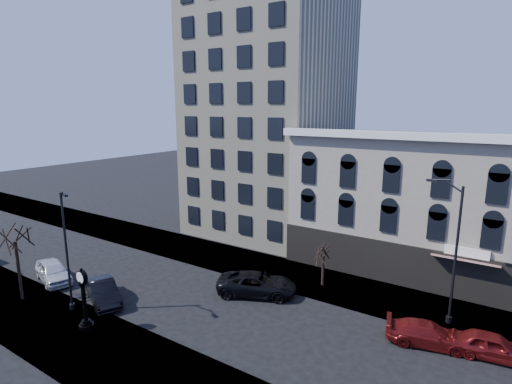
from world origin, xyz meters
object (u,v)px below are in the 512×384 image
Objects in this scene: street_lamp_near at (65,219)px; street_clock at (84,301)px; car_near_a at (53,271)px; car_near_b at (103,292)px.

street_clock is at bearing 5.94° from street_lamp_near.
car_near_b is at bearing -73.88° from car_near_a.
street_lamp_near is at bearing -93.15° from car_near_a.
car_near_b is (-2.33, 3.00, -1.18)m from street_clock.
street_lamp_near is (-2.47, 0.70, 4.96)m from street_clock.
street_lamp_near reaches higher than street_clock.
car_near_a reaches higher than car_near_b.
street_lamp_near reaches higher than car_near_a.
car_near_a is 6.70m from car_near_b.
street_clock is 0.83× the size of car_near_b.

